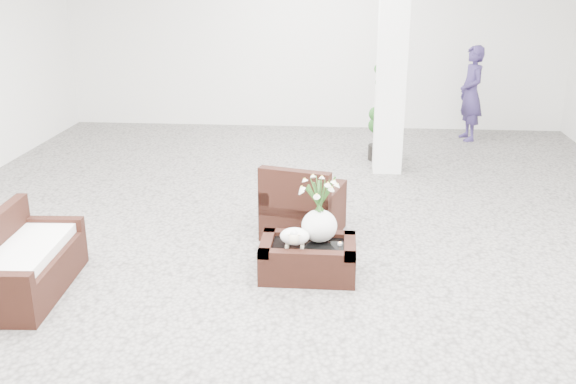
# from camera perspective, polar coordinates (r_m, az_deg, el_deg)

# --- Properties ---
(ground) EXTENTS (11.00, 11.00, 0.00)m
(ground) POSITION_cam_1_polar(r_m,az_deg,el_deg) (6.97, 0.07, -4.56)
(ground) COLOR gray
(ground) RESTS_ON ground
(column) EXTENTS (0.40, 0.40, 3.50)m
(column) POSITION_cam_1_polar(r_m,az_deg,el_deg) (9.25, 9.15, 12.33)
(column) COLOR white
(column) RESTS_ON ground
(coffee_table) EXTENTS (0.90, 0.60, 0.31)m
(coffee_table) POSITION_cam_1_polar(r_m,az_deg,el_deg) (6.23, 1.76, -5.97)
(coffee_table) COLOR #34170F
(coffee_table) RESTS_ON ground
(sheep_figurine) EXTENTS (0.28, 0.23, 0.21)m
(sheep_figurine) POSITION_cam_1_polar(r_m,az_deg,el_deg) (6.04, 0.59, -4.08)
(sheep_figurine) COLOR white
(sheep_figurine) RESTS_ON coffee_table
(planter_narcissus) EXTENTS (0.44, 0.44, 0.80)m
(planter_narcissus) POSITION_cam_1_polar(r_m,az_deg,el_deg) (6.11, 2.80, -0.86)
(planter_narcissus) COLOR white
(planter_narcissus) RESTS_ON coffee_table
(tealight) EXTENTS (0.04, 0.04, 0.03)m
(tealight) POSITION_cam_1_polar(r_m,az_deg,el_deg) (6.17, 4.58, -4.53)
(tealight) COLOR white
(tealight) RESTS_ON coffee_table
(armchair) EXTENTS (0.94, 0.92, 0.83)m
(armchair) POSITION_cam_1_polar(r_m,az_deg,el_deg) (7.09, 1.39, -0.56)
(armchair) COLOR #34170F
(armchair) RESTS_ON ground
(loveseat) EXTENTS (0.71, 1.37, 0.71)m
(loveseat) POSITION_cam_1_polar(r_m,az_deg,el_deg) (6.29, -22.03, -5.19)
(loveseat) COLOR #34170F
(loveseat) RESTS_ON ground
(topiary) EXTENTS (0.39, 0.39, 1.44)m
(topiary) POSITION_cam_1_polar(r_m,az_deg,el_deg) (9.96, 8.17, 6.83)
(topiary) COLOR #1A4716
(topiary) RESTS_ON ground
(shopper) EXTENTS (0.49, 0.65, 1.60)m
(shopper) POSITION_cam_1_polar(r_m,az_deg,el_deg) (11.50, 15.77, 8.33)
(shopper) COLOR #322757
(shopper) RESTS_ON ground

